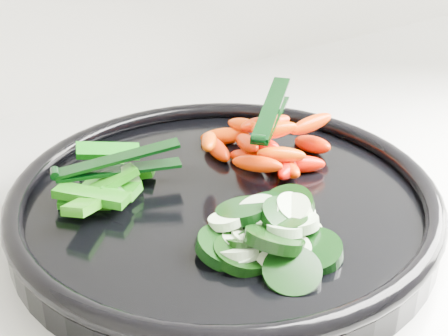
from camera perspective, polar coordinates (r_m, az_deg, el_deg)
veggie_tray at (r=0.55m, az=0.00°, el=-3.18°), size 0.48×0.48×0.04m
cucumber_pile at (r=0.49m, az=3.66°, el=-6.19°), size 0.12×0.13×0.04m
carrot_pile at (r=0.60m, az=3.90°, el=2.00°), size 0.15×0.14×0.05m
pepper_pile at (r=0.56m, az=-10.72°, el=-1.70°), size 0.11×0.12×0.04m
tong_carrot at (r=0.59m, az=4.28°, el=4.88°), size 0.10×0.08×0.02m
tong_pepper at (r=0.56m, az=-9.98°, el=0.30°), size 0.11×0.05×0.02m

